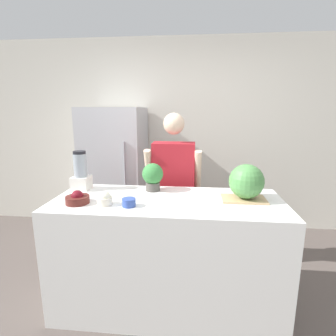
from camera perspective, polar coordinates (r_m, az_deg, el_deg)
wall_back at (r=3.70m, az=2.56°, el=6.98°), size 8.00×0.06×2.60m
counter_island at (r=2.31m, az=-0.09°, el=-18.09°), size 1.84×0.74×0.95m
refrigerator at (r=3.51m, az=-11.22°, el=-1.09°), size 0.74×0.75×1.69m
person at (r=2.74m, az=1.15°, el=-4.98°), size 0.57×0.26×1.63m
cutting_board at (r=2.18m, az=16.13°, el=-6.51°), size 0.34×0.22×0.01m
watermelon at (r=2.15m, az=16.70°, el=-2.82°), size 0.27×0.27×0.27m
bowl_cherries at (r=2.13m, az=-19.10°, el=-6.33°), size 0.18×0.18×0.10m
bowl_cream at (r=2.04m, az=-13.62°, el=-6.59°), size 0.11×0.11×0.11m
bowl_small_blue at (r=1.98m, az=-8.53°, el=-7.42°), size 0.10×0.10×0.06m
blender at (r=2.46m, az=-18.47°, el=-1.06°), size 0.15×0.15×0.35m
potted_plant at (r=2.31m, az=-3.34°, el=-1.69°), size 0.19×0.19×0.25m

